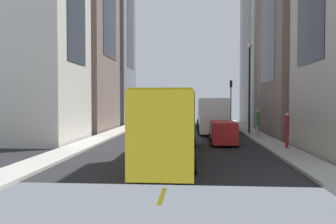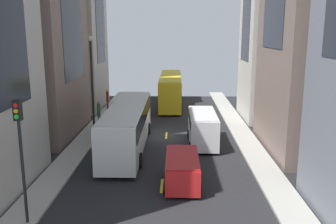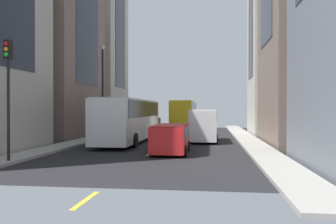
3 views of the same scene
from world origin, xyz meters
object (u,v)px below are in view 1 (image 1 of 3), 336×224
at_px(pedestrian_crossing_mid, 287,129).
at_px(traffic_light_near_corner, 231,93).
at_px(delivery_van_white, 154,117).
at_px(car_red_1, 176,118).
at_px(pedestrian_crossing_near, 258,122).
at_px(streetcar_yellow, 171,119).
at_px(car_red_0, 223,131).
at_px(city_bus_white, 211,112).

xyz_separation_m(pedestrian_crossing_mid, traffic_light_near_corner, (0.81, -25.06, 2.79)).
xyz_separation_m(delivery_van_white, car_red_1, (-1.73, -7.67, -0.52)).
bearing_deg(pedestrian_crossing_mid, car_red_1, -123.08).
distance_m(pedestrian_crossing_near, pedestrian_crossing_mid, 7.16).
relative_size(delivery_van_white, car_red_1, 1.22).
relative_size(streetcar_yellow, car_red_0, 2.94).
bearing_deg(city_bus_white, pedestrian_crossing_mid, 106.54).
height_order(city_bus_white, pedestrian_crossing_near, city_bus_white).
height_order(streetcar_yellow, pedestrian_crossing_mid, streetcar_yellow).
relative_size(city_bus_white, car_red_1, 2.83).
bearing_deg(pedestrian_crossing_near, traffic_light_near_corner, -27.83).
distance_m(delivery_van_white, traffic_light_near_corner, 15.66).
xyz_separation_m(delivery_van_white, car_red_0, (-6.03, 9.53, -0.55)).
relative_size(car_red_1, traffic_light_near_corner, 0.80).
bearing_deg(pedestrian_crossing_near, streetcar_yellow, 119.53).
bearing_deg(delivery_van_white, traffic_light_near_corner, -125.46).
xyz_separation_m(city_bus_white, pedestrian_crossing_near, (-3.54, 6.43, -0.65)).
bearing_deg(car_red_0, pedestrian_crossing_mid, 141.58).
xyz_separation_m(car_red_1, pedestrian_crossing_near, (-7.54, 13.01, 0.36)).
xyz_separation_m(streetcar_yellow, pedestrian_crossing_mid, (-7.04, -3.48, -0.77)).
bearing_deg(streetcar_yellow, car_red_1, -87.59).
distance_m(car_red_0, pedestrian_crossing_mid, 4.78).
height_order(delivery_van_white, car_red_1, delivery_van_white).
bearing_deg(pedestrian_crossing_mid, pedestrian_crossing_near, -140.87).
bearing_deg(pedestrian_crossing_mid, traffic_light_near_corner, -142.96).
relative_size(streetcar_yellow, pedestrian_crossing_near, 5.85).
bearing_deg(city_bus_white, pedestrian_crossing_near, 118.84).
height_order(car_red_0, car_red_1, car_red_1).
xyz_separation_m(delivery_van_white, pedestrian_crossing_near, (-9.27, 5.34, -0.16)).
height_order(car_red_1, pedestrian_crossing_mid, pedestrian_crossing_mid).
relative_size(car_red_0, pedestrian_crossing_mid, 2.01).
bearing_deg(city_bus_white, traffic_light_near_corner, -105.66).
bearing_deg(delivery_van_white, city_bus_white, -169.28).
bearing_deg(pedestrian_crossing_mid, car_red_0, -93.23).
distance_m(car_red_1, pedestrian_crossing_near, 15.04).
height_order(city_bus_white, pedestrian_crossing_mid, city_bus_white).
relative_size(streetcar_yellow, pedestrian_crossing_mid, 5.89).
height_order(streetcar_yellow, delivery_van_white, streetcar_yellow).
bearing_deg(streetcar_yellow, city_bus_white, -100.01).
relative_size(city_bus_white, delivery_van_white, 2.31).
xyz_separation_m(delivery_van_white, pedestrian_crossing_mid, (-9.77, 12.49, -0.16)).
height_order(car_red_1, pedestrian_crossing_near, pedestrian_crossing_near).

